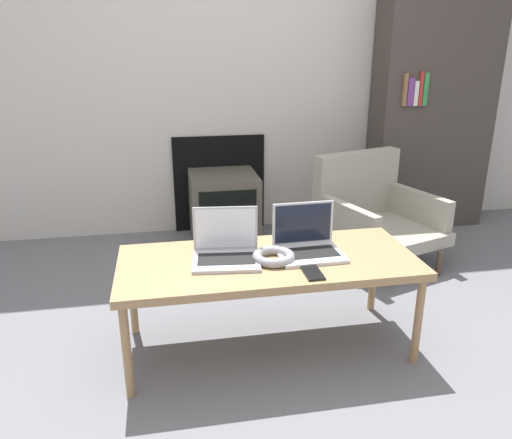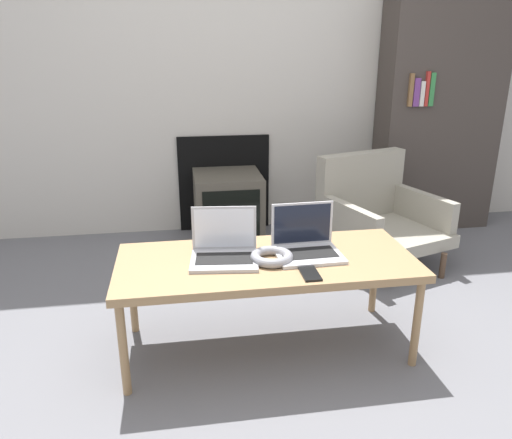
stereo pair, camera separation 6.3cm
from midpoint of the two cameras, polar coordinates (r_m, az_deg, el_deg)
ground_plane at (r=2.19m, az=3.60°, el=-18.91°), size 14.00×14.00×0.00m
wall_back at (r=3.72m, az=-3.08°, el=18.30°), size 7.00×0.08×2.60m
table at (r=2.24m, az=2.02°, el=-5.32°), size 1.32×0.56×0.45m
laptop_left at (r=2.22m, az=-2.84°, el=-3.35°), size 0.32×0.27×0.22m
laptop_right at (r=2.28m, az=6.54°, el=-2.76°), size 0.30×0.25×0.22m
headphones at (r=2.20m, az=2.63°, el=-4.29°), size 0.19×0.19×0.04m
phone at (r=2.09m, az=7.02°, el=-6.16°), size 0.07×0.14×0.01m
tv at (r=3.60m, az=-2.73°, el=1.41°), size 0.47×0.49×0.49m
armchair at (r=3.36m, az=13.98°, el=0.88°), size 0.82×0.81×0.68m
bookshelf at (r=4.04m, az=20.53°, el=11.13°), size 0.88×0.32×1.72m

